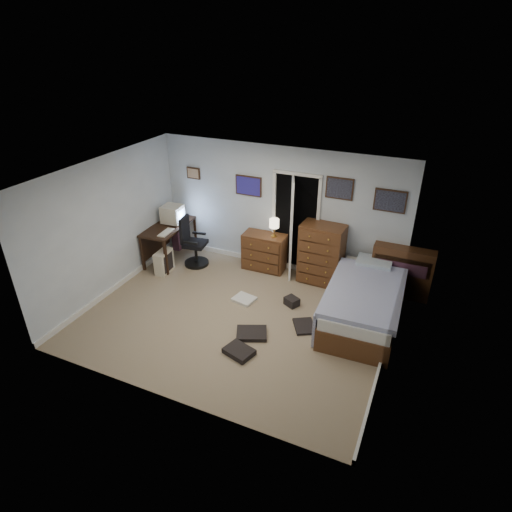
{
  "coord_description": "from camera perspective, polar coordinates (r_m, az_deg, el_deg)",
  "views": [
    {
      "loc": [
        2.75,
        -5.32,
        4.38
      ],
      "look_at": [
        0.26,
        0.3,
        1.1
      ],
      "focal_mm": 30.0,
      "sensor_mm": 36.0,
      "label": 1
    }
  ],
  "objects": [
    {
      "name": "computer_desk",
      "position": [
        9.18,
        -11.98,
        3.11
      ],
      "size": [
        0.71,
        1.39,
        0.78
      ],
      "rotation": [
        0.0,
        0.0,
        0.06
      ],
      "color": "black",
      "rests_on": "floor"
    },
    {
      "name": "office_chair",
      "position": [
        8.91,
        -8.41,
        1.24
      ],
      "size": [
        0.57,
        0.57,
        1.04
      ],
      "rotation": [
        0.0,
        0.0,
        0.15
      ],
      "color": "black",
      "rests_on": "floor"
    },
    {
      "name": "floor",
      "position": [
        7.43,
        -2.77,
        -8.2
      ],
      "size": [
        5.0,
        4.0,
        0.02
      ],
      "primitive_type": "cube",
      "color": "tan",
      "rests_on": "ground"
    },
    {
      "name": "media_stack",
      "position": [
        9.58,
        -10.56,
        3.18
      ],
      "size": [
        0.17,
        0.17,
        0.85
      ],
      "primitive_type": "cube",
      "rotation": [
        0.0,
        0.0,
        0.01
      ],
      "color": "maroon",
      "rests_on": "floor"
    },
    {
      "name": "crt_monitor",
      "position": [
        9.09,
        -11.05,
        5.5
      ],
      "size": [
        0.43,
        0.4,
        0.37
      ],
      "rotation": [
        0.0,
        0.0,
        0.06
      ],
      "color": "beige",
      "rests_on": "computer_desk"
    },
    {
      "name": "table_lamp",
      "position": [
        8.32,
        2.44,
        4.3
      ],
      "size": [
        0.19,
        0.19,
        0.37
      ],
      "rotation": [
        0.0,
        0.0,
        0.03
      ],
      "color": "gold",
      "rests_on": "low_dresser"
    },
    {
      "name": "floor_clutter",
      "position": [
        7.16,
        0.73,
        -9.28
      ],
      "size": [
        1.71,
        1.91,
        0.15
      ],
      "rotation": [
        0.0,
        0.0,
        0.01
      ],
      "color": "black",
      "rests_on": "floor"
    },
    {
      "name": "tall_dresser",
      "position": [
        8.22,
        8.71,
        0.28
      ],
      "size": [
        0.83,
        0.52,
        1.19
      ],
      "primitive_type": "cube",
      "rotation": [
        0.0,
        0.0,
        -0.05
      ],
      "color": "brown",
      "rests_on": "floor"
    },
    {
      "name": "headboard_bookcase",
      "position": [
        8.17,
        18.81,
        -1.87
      ],
      "size": [
        1.07,
        0.28,
        0.96
      ],
      "rotation": [
        0.0,
        0.0,
        -0.0
      ],
      "color": "brown",
      "rests_on": "floor"
    },
    {
      "name": "wall_posters",
      "position": [
        8.06,
        6.97,
        8.79
      ],
      "size": [
        4.38,
        0.04,
        0.6
      ],
      "color": "#331E11",
      "rests_on": "floor"
    },
    {
      "name": "keyboard",
      "position": [
        8.7,
        -11.91,
        3.08
      ],
      "size": [
        0.18,
        0.42,
        0.02
      ],
      "primitive_type": "cube",
      "rotation": [
        0.0,
        0.0,
        0.06
      ],
      "color": "beige",
      "rests_on": "computer_desk"
    },
    {
      "name": "bed",
      "position": [
        7.4,
        14.11,
        -5.97
      ],
      "size": [
        1.26,
        2.25,
        0.73
      ],
      "rotation": [
        0.0,
        0.0,
        0.03
      ],
      "color": "brown",
      "rests_on": "floor"
    },
    {
      "name": "doorway",
      "position": [
        8.65,
        5.88,
        4.94
      ],
      "size": [
        0.96,
        1.12,
        2.05
      ],
      "color": "black",
      "rests_on": "floor"
    },
    {
      "name": "pc_tower",
      "position": [
        8.8,
        -12.17,
        -0.75
      ],
      "size": [
        0.24,
        0.45,
        0.47
      ],
      "rotation": [
        0.0,
        0.0,
        0.06
      ],
      "color": "beige",
      "rests_on": "floor"
    },
    {
      "name": "low_dresser",
      "position": [
        8.67,
        1.13,
        0.58
      ],
      "size": [
        0.87,
        0.45,
        0.76
      ],
      "primitive_type": "cube",
      "rotation": [
        0.0,
        0.0,
        0.03
      ],
      "color": "brown",
      "rests_on": "floor"
    }
  ]
}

